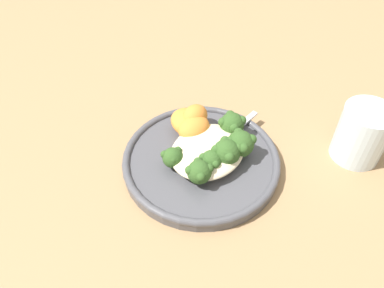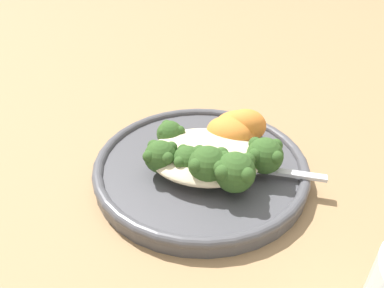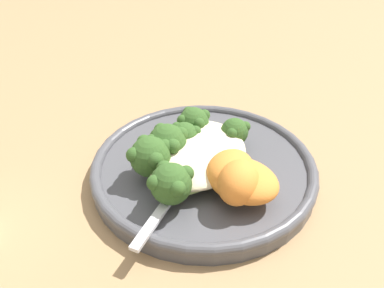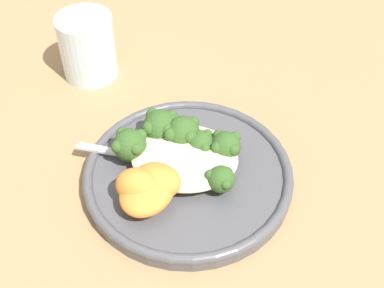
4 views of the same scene
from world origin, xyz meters
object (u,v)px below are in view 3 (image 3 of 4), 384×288
at_px(broccoli_stalk_1, 198,131).
at_px(broccoli_stalk_5, 179,182).
at_px(sweet_potato_chunk_2, 243,180).
at_px(broccoli_stalk_3, 174,147).
at_px(sweet_potato_chunk_0, 238,183).
at_px(sweet_potato_chunk_1, 230,170).
at_px(broccoli_stalk_4, 165,159).
at_px(broccoli_stalk_2, 190,143).
at_px(plate, 204,167).
at_px(broccoli_stalk_0, 231,141).
at_px(quinoa_mound, 195,152).
at_px(spoon, 174,191).

xyz_separation_m(broccoli_stalk_1, broccoli_stalk_5, (-0.09, -0.01, 0.00)).
xyz_separation_m(broccoli_stalk_5, sweet_potato_chunk_2, (0.03, -0.05, -0.00)).
height_order(broccoli_stalk_3, sweet_potato_chunk_0, broccoli_stalk_3).
bearing_deg(sweet_potato_chunk_1, broccoli_stalk_4, 97.05).
height_order(broccoli_stalk_2, broccoli_stalk_4, broccoli_stalk_4).
distance_m(plate, broccoli_stalk_0, 0.04).
distance_m(plate, broccoli_stalk_4, 0.05).
bearing_deg(broccoli_stalk_4, sweet_potato_chunk_0, 157.82).
xyz_separation_m(broccoli_stalk_0, broccoli_stalk_5, (-0.09, 0.03, 0.00)).
height_order(quinoa_mound, sweet_potato_chunk_2, sweet_potato_chunk_2).
bearing_deg(broccoli_stalk_2, sweet_potato_chunk_0, 174.98).
height_order(broccoli_stalk_1, sweet_potato_chunk_1, broccoli_stalk_1).
distance_m(broccoli_stalk_1, sweet_potato_chunk_0, 0.10).
distance_m(quinoa_mound, sweet_potato_chunk_2, 0.07).
xyz_separation_m(plate, sweet_potato_chunk_0, (-0.05, -0.05, 0.03)).
relative_size(broccoli_stalk_4, broccoli_stalk_5, 1.41).
xyz_separation_m(quinoa_mound, sweet_potato_chunk_2, (-0.03, -0.06, 0.00)).
distance_m(quinoa_mound, spoon, 0.06).
distance_m(plate, sweet_potato_chunk_2, 0.07).
xyz_separation_m(broccoli_stalk_0, sweet_potato_chunk_2, (-0.06, -0.03, 0.00)).
xyz_separation_m(sweet_potato_chunk_0, spoon, (-0.01, 0.06, -0.02)).
relative_size(broccoli_stalk_1, broccoli_stalk_3, 1.01).
bearing_deg(broccoli_stalk_0, sweet_potato_chunk_0, -162.31).
distance_m(quinoa_mound, broccoli_stalk_0, 0.04).
bearing_deg(spoon, sweet_potato_chunk_1, 130.28).
bearing_deg(quinoa_mound, sweet_potato_chunk_0, -126.58).
relative_size(broccoli_stalk_5, sweet_potato_chunk_1, 1.54).
xyz_separation_m(broccoli_stalk_5, spoon, (0.00, 0.01, -0.01)).
height_order(broccoli_stalk_2, sweet_potato_chunk_0, sweet_potato_chunk_0).
bearing_deg(broccoli_stalk_3, broccoli_stalk_4, 96.73).
relative_size(broccoli_stalk_3, sweet_potato_chunk_1, 1.89).
distance_m(broccoli_stalk_0, broccoli_stalk_4, 0.08).
height_order(plate, broccoli_stalk_5, broccoli_stalk_5).
bearing_deg(broccoli_stalk_4, plate, -143.15).
height_order(quinoa_mound, sweet_potato_chunk_0, sweet_potato_chunk_0).
relative_size(plate, broccoli_stalk_0, 2.42).
xyz_separation_m(quinoa_mound, sweet_potato_chunk_0, (-0.04, -0.06, 0.01)).
xyz_separation_m(broccoli_stalk_1, broccoli_stalk_3, (-0.04, 0.01, 0.00)).
height_order(broccoli_stalk_0, broccoli_stalk_4, broccoli_stalk_4).
height_order(broccoli_stalk_0, broccoli_stalk_2, broccoli_stalk_2).
distance_m(plate, quinoa_mound, 0.02).
distance_m(quinoa_mound, broccoli_stalk_1, 0.03).
height_order(plate, broccoli_stalk_3, broccoli_stalk_3).
bearing_deg(sweet_potato_chunk_1, broccoli_stalk_3, 77.89).
height_order(broccoli_stalk_4, broccoli_stalk_5, broccoli_stalk_4).
bearing_deg(plate, quinoa_mound, 124.70).
bearing_deg(sweet_potato_chunk_2, broccoli_stalk_0, 23.85).
relative_size(plate, broccoli_stalk_3, 2.38).
bearing_deg(broccoli_stalk_2, sweet_potato_chunk_1, -178.69).
bearing_deg(broccoli_stalk_2, spoon, 129.97).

